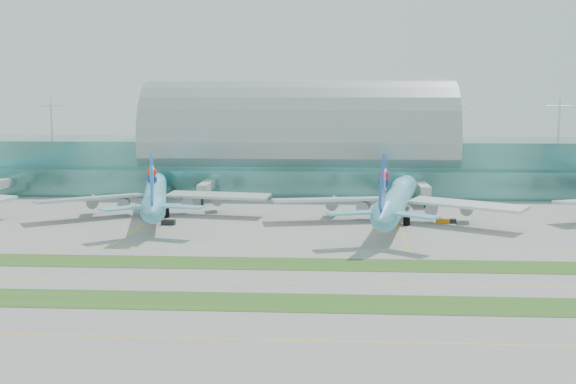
{
  "coord_description": "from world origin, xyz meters",
  "views": [
    {
      "loc": [
        12.93,
        -154.45,
        37.45
      ],
      "look_at": [
        0.0,
        55.0,
        9.0
      ],
      "focal_mm": 45.0,
      "sensor_mm": 36.0,
      "label": 1
    }
  ],
  "objects": [
    {
      "name": "ground",
      "position": [
        0.0,
        0.0,
        0.0
      ],
      "size": [
        700.0,
        700.0,
        0.0
      ],
      "primitive_type": "plane",
      "color": "gray",
      "rests_on": "ground"
    },
    {
      "name": "terminal",
      "position": [
        0.01,
        128.79,
        14.23
      ],
      "size": [
        340.0,
        69.1,
        36.0
      ],
      "color": "#3D7A75",
      "rests_on": "ground"
    },
    {
      "name": "grass_strip_near",
      "position": [
        0.0,
        -28.0,
        0.04
      ],
      "size": [
        420.0,
        12.0,
        0.08
      ],
      "primitive_type": "cube",
      "color": "#2D591E",
      "rests_on": "ground"
    },
    {
      "name": "grass_strip_far",
      "position": [
        0.0,
        2.0,
        0.04
      ],
      "size": [
        420.0,
        12.0,
        0.08
      ],
      "primitive_type": "cube",
      "color": "#2D591E",
      "rests_on": "ground"
    },
    {
      "name": "taxiline_a",
      "position": [
        0.0,
        -48.0,
        0.01
      ],
      "size": [
        420.0,
        0.35,
        0.01
      ],
      "primitive_type": "cube",
      "color": "yellow",
      "rests_on": "ground"
    },
    {
      "name": "taxiline_b",
      "position": [
        0.0,
        -14.0,
        0.01
      ],
      "size": [
        420.0,
        0.35,
        0.01
      ],
      "primitive_type": "cube",
      "color": "yellow",
      "rests_on": "ground"
    },
    {
      "name": "taxiline_c",
      "position": [
        0.0,
        18.0,
        0.01
      ],
      "size": [
        420.0,
        0.35,
        0.01
      ],
      "primitive_type": "cube",
      "color": "yellow",
      "rests_on": "ground"
    },
    {
      "name": "taxiline_d",
      "position": [
        0.0,
        40.0,
        0.01
      ],
      "size": [
        420.0,
        0.35,
        0.01
      ],
      "primitive_type": "cube",
      "color": "yellow",
      "rests_on": "ground"
    },
    {
      "name": "airliner_b",
      "position": [
        -42.03,
        64.73,
        6.92
      ],
      "size": [
        70.08,
        80.75,
        22.45
      ],
      "rotation": [
        0.0,
        0.0,
        0.22
      ],
      "color": "#6ACAEA",
      "rests_on": "ground"
    },
    {
      "name": "airliner_c",
      "position": [
        32.07,
        57.48,
        7.14
      ],
      "size": [
        72.97,
        83.77,
        23.16
      ],
      "rotation": [
        0.0,
        0.0,
        -0.18
      ],
      "color": "#6BCBEB",
      "rests_on": "ground"
    },
    {
      "name": "gse_c",
      "position": [
        -34.32,
        48.47,
        0.77
      ],
      "size": [
        4.08,
        2.14,
        1.54
      ],
      "primitive_type": "cube",
      "rotation": [
        0.0,
        0.0,
        -0.09
      ],
      "color": "black",
      "rests_on": "ground"
    },
    {
      "name": "gse_d",
      "position": [
        -39.67,
        52.25,
        0.78
      ],
      "size": [
        3.65,
        2.35,
        1.56
      ],
      "primitive_type": "cube",
      "rotation": [
        0.0,
        0.0,
        0.11
      ],
      "color": "black",
      "rests_on": "ground"
    },
    {
      "name": "gse_e",
      "position": [
        45.37,
        55.86,
        0.68
      ],
      "size": [
        3.85,
        2.27,
        1.35
      ],
      "primitive_type": "cube",
      "rotation": [
        0.0,
        0.0,
        0.11
      ],
      "color": "orange",
      "rests_on": "ground"
    },
    {
      "name": "gse_f",
      "position": [
        47.67,
        56.24,
        0.64
      ],
      "size": [
        3.35,
        2.01,
        1.29
      ],
      "primitive_type": "cube",
      "rotation": [
        0.0,
        0.0,
        0.17
      ],
      "color": "black",
      "rests_on": "ground"
    }
  ]
}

